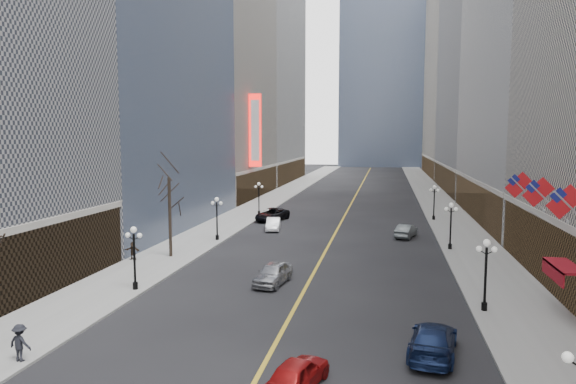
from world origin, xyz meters
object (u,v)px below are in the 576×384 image
at_px(streetlamp_west_2, 217,214).
at_px(car_sb_near, 433,340).
at_px(car_sb_mid, 298,373).
at_px(streetlamp_east_1, 486,267).
at_px(car_nb_near, 273,274).
at_px(car_nb_mid, 273,224).
at_px(streetlamp_east_2, 451,221).
at_px(streetlamp_west_3, 259,195).
at_px(streetlamp_west_1, 134,251).
at_px(car_sb_far, 406,231).
at_px(streetlamp_east_3, 434,199).
at_px(car_nb_far, 272,214).

relative_size(streetlamp_west_2, car_sb_near, 0.83).
bearing_deg(car_sb_mid, streetlamp_east_1, -114.24).
bearing_deg(streetlamp_west_2, car_nb_near, -57.24).
distance_m(streetlamp_west_2, car_nb_mid, 8.89).
xyz_separation_m(streetlamp_east_2, streetlamp_west_3, (-23.60, 18.00, 0.00)).
distance_m(streetlamp_west_1, car_sb_mid, 18.31).
bearing_deg(car_sb_near, streetlamp_east_2, -89.28).
height_order(car_nb_mid, car_sb_far, car_sb_far).
distance_m(streetlamp_west_3, car_sb_near, 47.55).
bearing_deg(streetlamp_west_3, streetlamp_west_1, -90.00).
xyz_separation_m(streetlamp_east_2, car_sb_far, (-3.96, 5.78, -2.18)).
xyz_separation_m(streetlamp_west_1, car_sb_near, (19.89, -7.14, -2.11)).
relative_size(streetlamp_east_3, car_nb_mid, 1.03).
height_order(car_nb_near, car_nb_mid, car_nb_near).
relative_size(car_nb_near, car_sb_near, 0.86).
xyz_separation_m(streetlamp_west_1, streetlamp_west_2, (0.00, 18.00, 0.00)).
distance_m(car_sb_mid, car_sb_far, 36.08).
distance_m(streetlamp_west_1, car_nb_mid, 25.88).
xyz_separation_m(streetlamp_east_3, car_sb_near, (-3.71, -43.14, -2.11)).
distance_m(car_nb_near, car_sb_far, 22.68).
bearing_deg(car_sb_far, streetlamp_west_3, -16.10).
bearing_deg(streetlamp_west_1, car_nb_near, 21.37).
height_order(streetlamp_east_3, streetlamp_west_3, same).
relative_size(streetlamp_east_2, car_sb_near, 0.83).
bearing_deg(car_nb_far, car_sb_far, -11.88).
relative_size(car_sb_near, car_sb_mid, 1.31).
relative_size(streetlamp_east_2, car_nb_near, 0.96).
bearing_deg(car_nb_far, streetlamp_west_1, -80.86).
distance_m(streetlamp_east_1, car_sb_mid, 15.52).
xyz_separation_m(streetlamp_east_2, streetlamp_east_3, (0.00, 18.00, 0.00)).
height_order(streetlamp_west_1, car_nb_near, streetlamp_west_1).
xyz_separation_m(streetlamp_west_1, car_nb_far, (2.80, 32.00, -2.08)).
bearing_deg(streetlamp_west_2, streetlamp_west_1, -90.00).
bearing_deg(streetlamp_west_2, car_sb_mid, -65.17).
bearing_deg(car_sb_near, streetlamp_west_2, -42.53).
height_order(streetlamp_east_3, car_sb_mid, streetlamp_east_3).
relative_size(streetlamp_west_3, car_sb_near, 0.83).
height_order(streetlamp_east_3, streetlamp_west_2, same).
distance_m(streetlamp_east_2, car_sb_mid, 31.47).
height_order(streetlamp_east_1, streetlamp_west_1, same).
bearing_deg(car_sb_mid, car_nb_near, -58.19).
height_order(streetlamp_east_3, car_sb_far, streetlamp_east_3).
xyz_separation_m(car_sb_mid, car_sb_far, (5.84, 35.61, 0.02)).
bearing_deg(streetlamp_west_2, streetlamp_east_3, 37.33).
bearing_deg(streetlamp_west_1, streetlamp_east_1, 0.00).
distance_m(streetlamp_west_2, car_sb_near, 32.12).
bearing_deg(car_nb_far, streetlamp_west_2, -87.17).
distance_m(streetlamp_west_1, streetlamp_west_3, 36.00).
relative_size(streetlamp_east_2, streetlamp_west_3, 1.00).
distance_m(streetlamp_west_3, car_sb_mid, 49.83).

